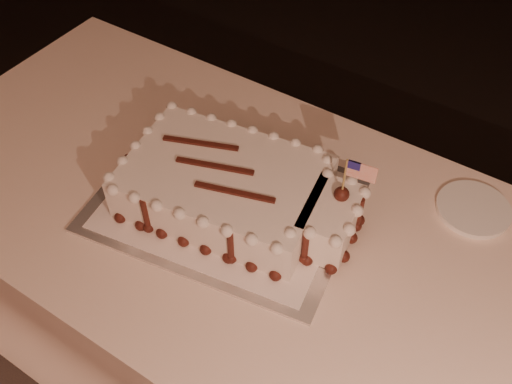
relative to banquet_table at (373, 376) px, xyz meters
The scene contains 5 objects.
banquet_table is the anchor object (origin of this frame).
cake_board 0.56m from the banquet_table, behind, with size 0.55×0.41×0.01m, color silver.
doily 0.57m from the banquet_table, behind, with size 0.49×0.37×0.00m, color white.
sheet_cake 0.58m from the banquet_table, behind, with size 0.53×0.35×0.21m.
side_plate 0.47m from the banquet_table, 80.79° to the left, with size 0.16×0.16×0.01m, color white.
Camera 1 is at (0.08, -0.05, 1.70)m, focal length 40.00 mm.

